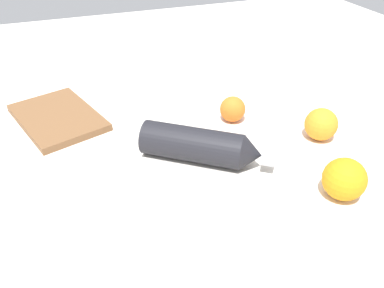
{
  "coord_description": "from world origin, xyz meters",
  "views": [
    {
      "loc": [
        -0.64,
        0.26,
        0.51
      ],
      "look_at": [
        0.0,
        0.02,
        0.04
      ],
      "focal_mm": 35.93,
      "sensor_mm": 36.0,
      "label": 1
    }
  ],
  "objects": [
    {
      "name": "water_bottle",
      "position": [
        -0.01,
        0.0,
        0.04
      ],
      "size": [
        0.22,
        0.27,
        0.08
      ],
      "rotation": [
        0.0,
        0.0,
        4.07
      ],
      "color": "black",
      "rests_on": "ground_plane"
    },
    {
      "name": "orange_2",
      "position": [
        -0.03,
        -0.29,
        0.04
      ],
      "size": [
        0.08,
        0.08,
        0.08
      ],
      "primitive_type": "sphere",
      "color": "orange",
      "rests_on": "ground_plane"
    },
    {
      "name": "ground_plane",
      "position": [
        0.0,
        0.0,
        0.0
      ],
      "size": [
        2.4,
        2.4,
        0.0
      ],
      "primitive_type": "plane",
      "color": "silver"
    },
    {
      "name": "orange_0",
      "position": [
        0.12,
        -0.13,
        0.03
      ],
      "size": [
        0.07,
        0.07,
        0.07
      ],
      "primitive_type": "sphere",
      "color": "orange",
      "rests_on": "ground_plane"
    },
    {
      "name": "cutting_board",
      "position": [
        0.27,
        0.29,
        0.01
      ],
      "size": [
        0.3,
        0.25,
        0.02
      ],
      "primitive_type": "cube",
      "rotation": [
        0.0,
        0.0,
        0.31
      ],
      "color": "brown",
      "rests_on": "ground_plane"
    },
    {
      "name": "orange_1",
      "position": [
        -0.22,
        -0.21,
        0.04
      ],
      "size": [
        0.08,
        0.08,
        0.08
      ],
      "primitive_type": "sphere",
      "color": "orange",
      "rests_on": "ground_plane"
    }
  ]
}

